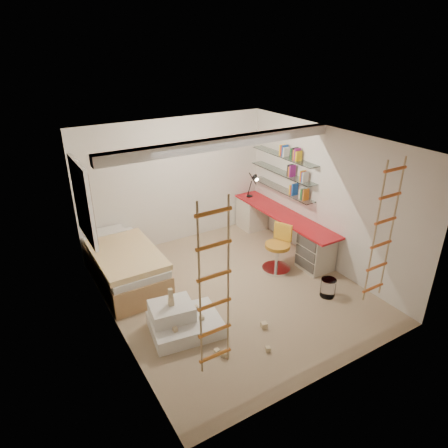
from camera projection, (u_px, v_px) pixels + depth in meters
floor at (233, 290)px, 6.91m from camera, size 4.50×4.50×0.00m
ceiling_beam at (224, 143)px, 6.07m from camera, size 4.00×0.18×0.16m
window_frame at (83, 201)px, 6.50m from camera, size 0.06×1.15×1.35m
window_blind at (85, 201)px, 6.52m from camera, size 0.02×1.00×1.20m
rope_ladder_left at (214, 290)px, 4.28m from camera, size 0.41×0.04×2.13m
rope_ladder_right at (383, 233)px, 5.53m from camera, size 0.41×0.04×2.13m
waste_bin at (328, 288)px, 6.70m from camera, size 0.26×0.26×0.32m
desk at (281, 229)px, 8.20m from camera, size 0.56×2.80×0.75m
shelves at (282, 173)px, 8.02m from camera, size 0.25×1.80×0.71m
bed at (125, 265)px, 7.03m from camera, size 1.02×2.00×0.69m
task_lamp at (254, 182)px, 8.62m from camera, size 0.14×0.36×0.57m
swivel_chair at (278, 254)px, 7.39m from camera, size 0.70×0.70×0.89m
play_platform at (182, 321)px, 5.90m from camera, size 1.11×0.92×0.45m
toy_blocks at (205, 321)px, 5.72m from camera, size 1.35×1.19×0.72m
books at (283, 166)px, 7.96m from camera, size 0.14×0.64×0.92m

